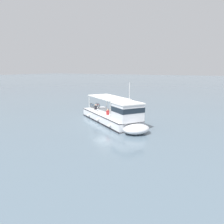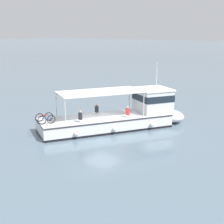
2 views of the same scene
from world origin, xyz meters
TOP-DOWN VIEW (x-y plane):
  - ground_plane at (0.00, 0.00)m, footprint 400.00×400.00m
  - ferry_main at (-1.95, 0.74)m, footprint 12.35×9.50m

SIDE VIEW (x-z plane):
  - ground_plane at x=0.00m, z-range 0.00..0.00m
  - ferry_main at x=-1.95m, z-range -1.64..3.68m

